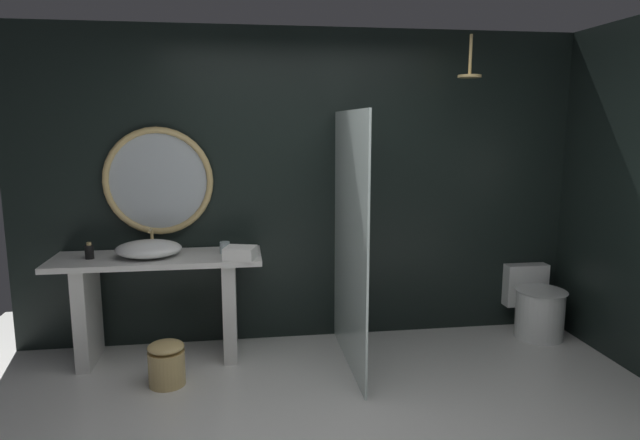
{
  "coord_description": "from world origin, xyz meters",
  "views": [
    {
      "loc": [
        -0.56,
        -2.73,
        1.83
      ],
      "look_at": [
        -0.02,
        0.95,
        1.18
      ],
      "focal_mm": 31.13,
      "sensor_mm": 36.0,
      "label": 1
    }
  ],
  "objects_px": {
    "rain_shower_head": "(470,72)",
    "tumbler_cup": "(225,248)",
    "round_wall_mirror": "(158,181)",
    "waste_bin": "(167,363)",
    "vessel_sink": "(149,249)",
    "folded_hand_towel": "(240,253)",
    "soap_dispenser": "(89,252)",
    "toilet": "(536,306)"
  },
  "relations": [
    {
      "from": "vessel_sink",
      "to": "tumbler_cup",
      "type": "height_order",
      "value": "vessel_sink"
    },
    {
      "from": "round_wall_mirror",
      "to": "toilet",
      "type": "bearing_deg",
      "value": -3.94
    },
    {
      "from": "rain_shower_head",
      "to": "waste_bin",
      "type": "xyz_separation_m",
      "value": [
        -2.31,
        -0.36,
        -2.06
      ]
    },
    {
      "from": "soap_dispenser",
      "to": "rain_shower_head",
      "type": "height_order",
      "value": "rain_shower_head"
    },
    {
      "from": "vessel_sink",
      "to": "toilet",
      "type": "bearing_deg",
      "value": 1.05
    },
    {
      "from": "rain_shower_head",
      "to": "folded_hand_towel",
      "type": "xyz_separation_m",
      "value": [
        -1.78,
        -0.06,
        -1.35
      ]
    },
    {
      "from": "soap_dispenser",
      "to": "toilet",
      "type": "height_order",
      "value": "soap_dispenser"
    },
    {
      "from": "tumbler_cup",
      "to": "rain_shower_head",
      "type": "distance_m",
      "value": 2.33
    },
    {
      "from": "round_wall_mirror",
      "to": "folded_hand_towel",
      "type": "distance_m",
      "value": 0.92
    },
    {
      "from": "folded_hand_towel",
      "to": "waste_bin",
      "type": "bearing_deg",
      "value": -150.12
    },
    {
      "from": "toilet",
      "to": "waste_bin",
      "type": "xyz_separation_m",
      "value": [
        -3.08,
        -0.52,
        -0.1
      ]
    },
    {
      "from": "vessel_sink",
      "to": "waste_bin",
      "type": "bearing_deg",
      "value": -71.28
    },
    {
      "from": "vessel_sink",
      "to": "folded_hand_towel",
      "type": "height_order",
      "value": "vessel_sink"
    },
    {
      "from": "tumbler_cup",
      "to": "soap_dispenser",
      "type": "bearing_deg",
      "value": -177.72
    },
    {
      "from": "toilet",
      "to": "folded_hand_towel",
      "type": "bearing_deg",
      "value": -175.18
    },
    {
      "from": "vessel_sink",
      "to": "rain_shower_head",
      "type": "height_order",
      "value": "rain_shower_head"
    },
    {
      "from": "toilet",
      "to": "soap_dispenser",
      "type": "bearing_deg",
      "value": -179.22
    },
    {
      "from": "waste_bin",
      "to": "folded_hand_towel",
      "type": "relative_size",
      "value": 1.43
    },
    {
      "from": "round_wall_mirror",
      "to": "waste_bin",
      "type": "bearing_deg",
      "value": -82.37
    },
    {
      "from": "tumbler_cup",
      "to": "waste_bin",
      "type": "relative_size",
      "value": 0.28
    },
    {
      "from": "soap_dispenser",
      "to": "waste_bin",
      "type": "relative_size",
      "value": 0.4
    },
    {
      "from": "vessel_sink",
      "to": "folded_hand_towel",
      "type": "relative_size",
      "value": 2.22
    },
    {
      "from": "round_wall_mirror",
      "to": "waste_bin",
      "type": "xyz_separation_m",
      "value": [
        0.1,
        -0.74,
        -1.22
      ]
    },
    {
      "from": "tumbler_cup",
      "to": "soap_dispenser",
      "type": "distance_m",
      "value": 1.01
    },
    {
      "from": "vessel_sink",
      "to": "toilet",
      "type": "height_order",
      "value": "vessel_sink"
    },
    {
      "from": "toilet",
      "to": "waste_bin",
      "type": "relative_size",
      "value": 1.86
    },
    {
      "from": "rain_shower_head",
      "to": "tumbler_cup",
      "type": "bearing_deg",
      "value": 175.55
    },
    {
      "from": "rain_shower_head",
      "to": "folded_hand_towel",
      "type": "bearing_deg",
      "value": -178.17
    },
    {
      "from": "vessel_sink",
      "to": "rain_shower_head",
      "type": "relative_size",
      "value": 1.54
    },
    {
      "from": "vessel_sink",
      "to": "tumbler_cup",
      "type": "xyz_separation_m",
      "value": [
        0.57,
        0.05,
        -0.02
      ]
    },
    {
      "from": "vessel_sink",
      "to": "waste_bin",
      "type": "height_order",
      "value": "vessel_sink"
    },
    {
      "from": "soap_dispenser",
      "to": "toilet",
      "type": "relative_size",
      "value": 0.21
    },
    {
      "from": "soap_dispenser",
      "to": "tumbler_cup",
      "type": "bearing_deg",
      "value": 2.28
    },
    {
      "from": "round_wall_mirror",
      "to": "toilet",
      "type": "distance_m",
      "value": 3.38
    },
    {
      "from": "rain_shower_head",
      "to": "waste_bin",
      "type": "relative_size",
      "value": 1.0
    },
    {
      "from": "tumbler_cup",
      "to": "waste_bin",
      "type": "distance_m",
      "value": 0.97
    },
    {
      "from": "toilet",
      "to": "rain_shower_head",
      "type": "bearing_deg",
      "value": -168.42
    },
    {
      "from": "soap_dispenser",
      "to": "waste_bin",
      "type": "bearing_deg",
      "value": -38.56
    },
    {
      "from": "rain_shower_head",
      "to": "folded_hand_towel",
      "type": "height_order",
      "value": "rain_shower_head"
    },
    {
      "from": "waste_bin",
      "to": "toilet",
      "type": "bearing_deg",
      "value": 9.61
    },
    {
      "from": "rain_shower_head",
      "to": "toilet",
      "type": "distance_m",
      "value": 2.11
    },
    {
      "from": "rain_shower_head",
      "to": "waste_bin",
      "type": "bearing_deg",
      "value": -171.06
    }
  ]
}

